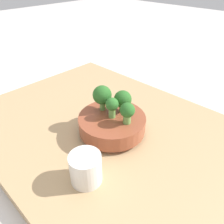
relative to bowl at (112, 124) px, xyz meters
name	(u,v)px	position (x,y,z in m)	size (l,w,h in m)	color
ground_plane	(112,140)	(0.01, -0.01, -0.09)	(6.00, 6.00, 0.00)	silver
table	(112,135)	(0.01, -0.01, -0.06)	(1.10, 0.76, 0.05)	tan
bowl	(112,124)	(0.00, 0.00, 0.00)	(0.23, 0.23, 0.07)	brown
broccoli_floret_front	(123,100)	(0.00, -0.05, 0.07)	(0.06, 0.06, 0.08)	#609347
broccoli_floret_right	(102,95)	(0.06, -0.01, 0.09)	(0.07, 0.07, 0.09)	#6BA34C
broccoli_floret_left	(127,112)	(-0.06, -0.01, 0.07)	(0.05, 0.05, 0.07)	#6BA34C
broccoli_floret_center	(112,106)	(0.00, 0.00, 0.07)	(0.04, 0.04, 0.07)	#6BA34C
cup	(86,168)	(-0.09, 0.20, 0.01)	(0.09, 0.09, 0.09)	silver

